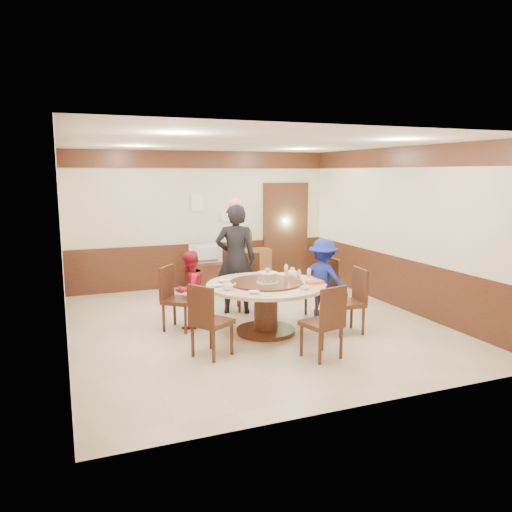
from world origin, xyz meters
name	(u,v)px	position (x,y,z in m)	size (l,w,h in m)	color
room	(254,257)	(0.01, 0.01, 1.08)	(6.00, 6.04, 2.84)	beige
banquet_table	(266,298)	(0.02, -0.45, 0.53)	(1.76, 1.76, 0.78)	#422114
chair_0	(322,298)	(1.22, 0.02, 0.30)	(0.46, 0.45, 0.97)	#422114
chair_1	(249,292)	(0.25, 0.88, 0.30)	(0.54, 0.55, 0.97)	#422114
chair_2	(178,310)	(-1.16, 0.20, 0.30)	(0.62, 0.62, 0.97)	#422114
chair_3	(211,334)	(-1.02, -1.08, 0.30)	(0.61, 0.61, 0.97)	#422114
chair_4	(323,335)	(0.30, -1.66, 0.30)	(0.53, 0.53, 0.97)	#422114
chair_5	(348,313)	(1.15, -0.89, 0.30)	(0.48, 0.47, 0.97)	#422114
person_standing	(236,259)	(-0.04, 0.74, 0.93)	(0.68, 0.44, 1.86)	black
person_red	(190,290)	(-0.97, 0.23, 0.60)	(0.58, 0.45, 1.19)	#AF172E
person_blue	(323,279)	(1.16, -0.11, 0.66)	(0.85, 0.49, 1.32)	navy
birthday_cake	(268,277)	(0.02, -0.50, 0.86)	(0.34, 0.34, 0.22)	white
teapot_left	(227,286)	(-0.64, -0.63, 0.81)	(0.17, 0.15, 0.13)	white
teapot_right	(292,273)	(0.58, -0.16, 0.81)	(0.17, 0.15, 0.13)	white
bowl_0	(223,281)	(-0.54, -0.13, 0.77)	(0.16, 0.16, 0.04)	white
bowl_1	(305,288)	(0.39, -0.98, 0.77)	(0.14, 0.14, 0.04)	white
bowl_2	(254,292)	(-0.37, -0.95, 0.77)	(0.15, 0.15, 0.04)	white
bowl_3	(310,281)	(0.66, -0.61, 0.77)	(0.13, 0.13, 0.04)	white
bowl_4	(217,286)	(-0.71, -0.38, 0.77)	(0.14, 0.14, 0.04)	white
bowl_5	(261,274)	(0.19, 0.16, 0.77)	(0.15, 0.15, 0.05)	white
saucer_near	(267,295)	(-0.23, -1.10, 0.76)	(0.18, 0.18, 0.01)	white
saucer_far	(280,275)	(0.47, 0.05, 0.76)	(0.18, 0.18, 0.01)	white
shrimp_platter	(315,283)	(0.64, -0.79, 0.78)	(0.30, 0.20, 0.06)	white
bottle_0	(299,276)	(0.53, -0.50, 0.83)	(0.06, 0.06, 0.16)	silver
bottle_1	(309,275)	(0.73, -0.44, 0.83)	(0.06, 0.06, 0.16)	silver
bottle_2	(286,270)	(0.54, -0.02, 0.83)	(0.06, 0.06, 0.16)	silver
tv_stand	(207,276)	(0.03, 2.75, 0.25)	(0.85, 0.45, 0.50)	#422114
television	(207,254)	(0.03, 2.75, 0.71)	(0.72, 0.09, 0.42)	gray
side_cabinet	(251,266)	(1.01, 2.78, 0.38)	(0.80, 0.40, 0.75)	brown
thermos	(249,240)	(0.96, 2.78, 0.94)	(0.15, 0.15, 0.38)	silver
notice_left	(197,203)	(-0.10, 2.96, 1.75)	(0.25, 0.00, 0.35)	white
notice_right	(228,216)	(0.55, 2.96, 1.45)	(0.30, 0.00, 0.22)	white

